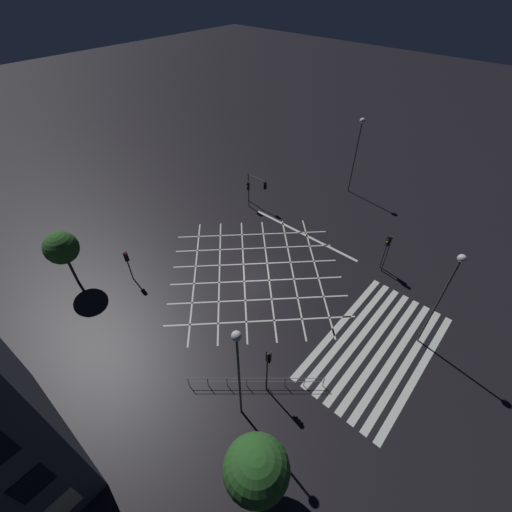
% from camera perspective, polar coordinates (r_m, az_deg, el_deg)
% --- Properties ---
extents(ground_plane, '(200.00, 200.00, 0.00)m').
position_cam_1_polar(ground_plane, '(31.66, 0.00, -2.68)').
color(ground_plane, black).
extents(road_markings, '(19.00, 25.01, 0.01)m').
position_cam_1_polar(road_markings, '(29.06, 11.97, -9.26)').
color(road_markings, silver).
rests_on(road_markings, ground_plane).
extents(traffic_light_se_cross, '(0.36, 0.39, 4.04)m').
position_cam_1_polar(traffic_light_se_cross, '(32.06, 21.16, 1.52)').
color(traffic_light_se_cross, '#424244').
rests_on(traffic_light_se_cross, ground_plane).
extents(traffic_light_nw_cross, '(0.36, 0.39, 3.21)m').
position_cam_1_polar(traffic_light_nw_cross, '(31.42, -20.63, -0.70)').
color(traffic_light_nw_cross, '#424244').
rests_on(traffic_light_nw_cross, ground_plane).
extents(traffic_light_ne_cross, '(0.36, 2.79, 3.62)m').
position_cam_1_polar(traffic_light_ne_cross, '(38.90, 0.36, 11.75)').
color(traffic_light_ne_cross, '#424244').
rests_on(traffic_light_ne_cross, ground_plane).
extents(traffic_light_ne_main, '(0.39, 0.36, 3.23)m').
position_cam_1_polar(traffic_light_ne_main, '(38.84, -1.34, 11.06)').
color(traffic_light_ne_main, '#424244').
rests_on(traffic_light_ne_main, ground_plane).
extents(traffic_light_se_main, '(0.39, 0.36, 3.69)m').
position_cam_1_polar(traffic_light_se_main, '(32.45, 20.89, 1.57)').
color(traffic_light_se_main, '#424244').
rests_on(traffic_light_se_main, ground_plane).
extents(traffic_light_sw_main, '(0.39, 0.36, 4.37)m').
position_cam_1_polar(traffic_light_sw_main, '(22.21, 2.03, -17.54)').
color(traffic_light_sw_main, '#424244').
rests_on(traffic_light_sw_main, ground_plane).
extents(street_lamp_east, '(0.53, 0.53, 8.71)m').
position_cam_1_polar(street_lamp_east, '(25.27, 29.31, -4.16)').
color(street_lamp_east, '#424244').
rests_on(street_lamp_east, ground_plane).
extents(street_lamp_west, '(0.54, 0.54, 8.59)m').
position_cam_1_polar(street_lamp_west, '(18.78, -3.02, -16.90)').
color(street_lamp_west, '#424244').
rests_on(street_lamp_west, ground_plane).
extents(street_lamp_far, '(0.59, 0.59, 8.92)m').
position_cam_1_polar(street_lamp_far, '(41.52, 16.76, 18.26)').
color(street_lamp_far, '#424244').
rests_on(street_lamp_far, ground_plane).
extents(street_tree_near, '(2.76, 2.76, 5.43)m').
position_cam_1_polar(street_tree_near, '(32.22, -29.71, 1.17)').
color(street_tree_near, '#38281C').
rests_on(street_tree_near, ground_plane).
extents(street_tree_far, '(3.29, 3.29, 5.29)m').
position_cam_1_polar(street_tree_far, '(19.36, 0.08, -32.01)').
color(street_tree_far, '#38281C').
rests_on(street_tree_far, ground_plane).
extents(pedestrian_railing, '(6.09, 6.88, 1.05)m').
position_cam_1_polar(pedestrian_railing, '(24.42, 0.00, -20.09)').
color(pedestrian_railing, gray).
rests_on(pedestrian_railing, ground_plane).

